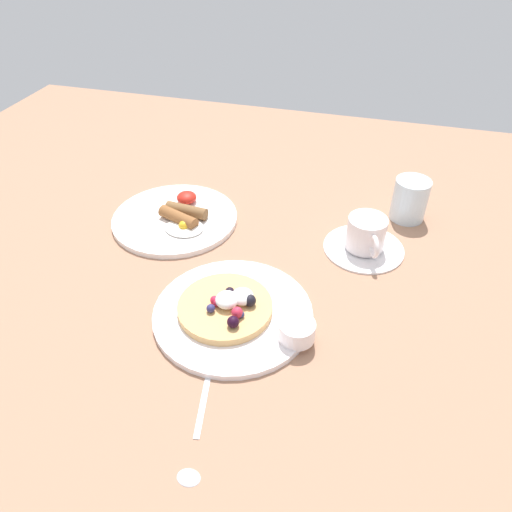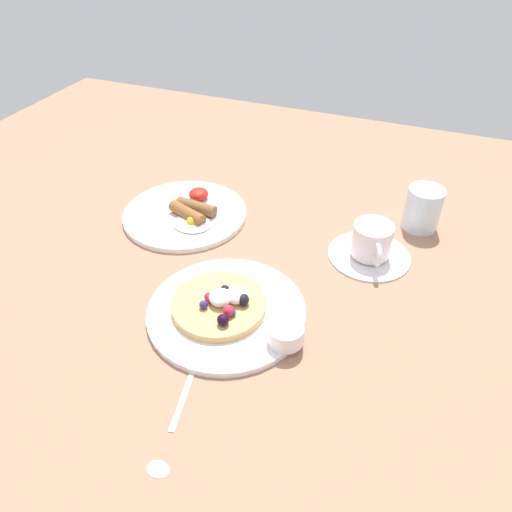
# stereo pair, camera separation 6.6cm
# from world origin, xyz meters

# --- Properties ---
(ground_plane) EXTENTS (1.66, 1.48, 0.03)m
(ground_plane) POSITION_xyz_m (0.00, 0.00, -0.01)
(ground_plane) COLOR #9F7258
(pancake_plate) EXTENTS (0.25, 0.25, 0.01)m
(pancake_plate) POSITION_xyz_m (0.07, -0.10, 0.01)
(pancake_plate) COLOR white
(pancake_plate) RESTS_ON ground_plane
(pancake_with_berries) EXTENTS (0.15, 0.15, 0.03)m
(pancake_with_berries) POSITION_xyz_m (0.06, -0.10, 0.02)
(pancake_with_berries) COLOR tan
(pancake_with_berries) RESTS_ON pancake_plate
(syrup_ramekin) EXTENTS (0.05, 0.05, 0.03)m
(syrup_ramekin) POSITION_xyz_m (0.18, -0.13, 0.03)
(syrup_ramekin) COLOR white
(syrup_ramekin) RESTS_ON pancake_plate
(breakfast_plate) EXTENTS (0.25, 0.25, 0.01)m
(breakfast_plate) POSITION_xyz_m (-0.12, 0.12, 0.01)
(breakfast_plate) COLOR white
(breakfast_plate) RESTS_ON ground_plane
(fried_breakfast) EXTENTS (0.10, 0.14, 0.03)m
(fried_breakfast) POSITION_xyz_m (-0.10, 0.12, 0.02)
(fried_breakfast) COLOR brown
(fried_breakfast) RESTS_ON breakfast_plate
(coffee_saucer) EXTENTS (0.15, 0.15, 0.01)m
(coffee_saucer) POSITION_xyz_m (0.25, 0.13, 0.00)
(coffee_saucer) COLOR white
(coffee_saucer) RESTS_ON ground_plane
(coffee_cup) EXTENTS (0.07, 0.10, 0.06)m
(coffee_cup) POSITION_xyz_m (0.25, 0.12, 0.04)
(coffee_cup) COLOR white
(coffee_cup) RESTS_ON coffee_saucer
(teaspoon) EXTENTS (0.05, 0.15, 0.01)m
(teaspoon) POSITION_xyz_m (0.09, -0.33, 0.00)
(teaspoon) COLOR silver
(teaspoon) RESTS_ON ground_plane
(water_glass) EXTENTS (0.07, 0.07, 0.08)m
(water_glass) POSITION_xyz_m (0.32, 0.25, 0.04)
(water_glass) COLOR silver
(water_glass) RESTS_ON ground_plane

